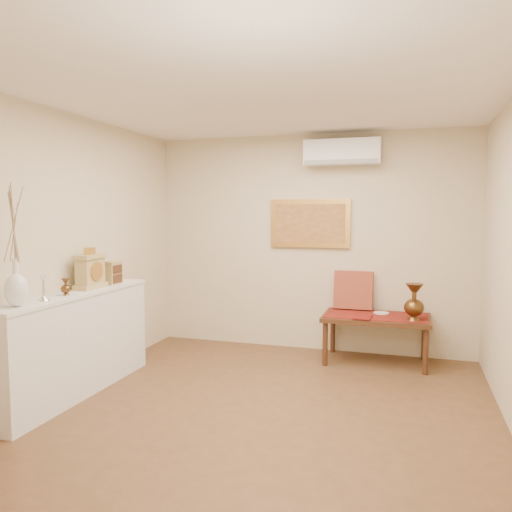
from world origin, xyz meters
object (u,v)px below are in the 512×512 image
at_px(white_vase, 14,246).
at_px(display_ledge, 75,343).
at_px(brass_urn_tall, 414,298).
at_px(low_table, 376,321).
at_px(wooden_chest, 111,272).
at_px(mantel_clock, 90,271).

distance_m(white_vase, display_ledge, 1.21).
distance_m(brass_urn_tall, low_table, 0.54).
bearing_deg(low_table, white_vase, -135.62).
bearing_deg(wooden_chest, brass_urn_tall, 20.00).
relative_size(mantel_clock, wooden_chest, 1.68).
distance_m(brass_urn_tall, wooden_chest, 3.28).
relative_size(wooden_chest, low_table, 0.20).
xyz_separation_m(white_vase, display_ledge, (-0.02, 0.72, -0.98)).
distance_m(display_ledge, mantel_clock, 0.72).
relative_size(brass_urn_tall, wooden_chest, 2.00).
bearing_deg(wooden_chest, mantel_clock, -92.95).
bearing_deg(low_table, display_ledge, -144.90).
bearing_deg(display_ledge, white_vase, -88.80).
bearing_deg(low_table, wooden_chest, -154.41).
height_order(brass_urn_tall, wooden_chest, wooden_chest).
height_order(mantel_clock, wooden_chest, mantel_clock).
height_order(white_vase, brass_urn_tall, white_vase).
distance_m(white_vase, brass_urn_tall, 3.98).
height_order(brass_urn_tall, display_ledge, brass_urn_tall).
relative_size(white_vase, display_ledge, 0.48).
xyz_separation_m(wooden_chest, low_table, (2.66, 1.27, -0.62)).
bearing_deg(wooden_chest, white_vase, -90.02).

